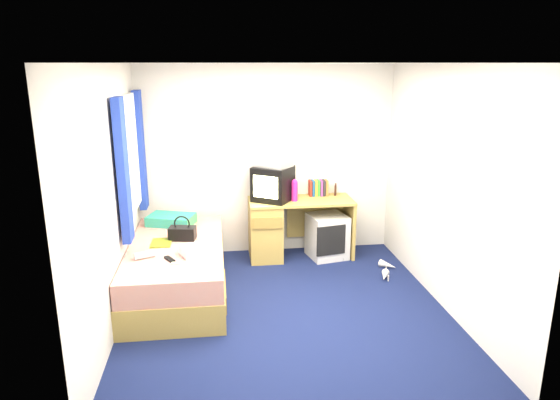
{
  "coord_description": "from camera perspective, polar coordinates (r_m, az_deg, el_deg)",
  "views": [
    {
      "loc": [
        -0.63,
        -4.5,
        2.4
      ],
      "look_at": [
        0.03,
        0.7,
        0.96
      ],
      "focal_mm": 32.0,
      "sensor_mm": 36.0,
      "label": 1
    }
  ],
  "objects": [
    {
      "name": "pillow",
      "position": [
        6.08,
        -12.32,
        -2.22
      ],
      "size": [
        0.61,
        0.48,
        0.12
      ],
      "primitive_type": "cube",
      "rotation": [
        0.0,
        0.0,
        -0.31
      ],
      "color": "#196FA5",
      "rests_on": "bed"
    },
    {
      "name": "aerosol_can",
      "position": [
        6.23,
        1.73,
        0.99
      ],
      "size": [
        0.06,
        0.06,
        0.2
      ],
      "primitive_type": "cylinder",
      "rotation": [
        0.0,
        0.0,
        -0.04
      ],
      "color": "silver",
      "rests_on": "desk"
    },
    {
      "name": "handbag",
      "position": [
        5.54,
        -11.09,
        -3.68
      ],
      "size": [
        0.3,
        0.2,
        0.27
      ],
      "rotation": [
        0.0,
        0.0,
        -0.16
      ],
      "color": "black",
      "rests_on": "bed"
    },
    {
      "name": "room_shell",
      "position": [
        4.65,
        0.68,
        3.62
      ],
      "size": [
        3.4,
        3.4,
        3.4
      ],
      "color": "white",
      "rests_on": "ground"
    },
    {
      "name": "picture_frame",
      "position": [
        6.49,
        6.35,
        1.21
      ],
      "size": [
        0.05,
        0.12,
        0.14
      ],
      "primitive_type": "cube",
      "rotation": [
        0.0,
        0.0,
        -0.29
      ],
      "color": "black",
      "rests_on": "desk"
    },
    {
      "name": "water_bottle",
      "position": [
        5.12,
        -15.21,
        -6.07
      ],
      "size": [
        0.21,
        0.14,
        0.07
      ],
      "primitive_type": "cylinder",
      "rotation": [
        0.0,
        1.57,
        0.41
      ],
      "color": "silver",
      "rests_on": "bed"
    },
    {
      "name": "window_assembly",
      "position": [
        5.57,
        -16.68,
        4.59
      ],
      "size": [
        0.11,
        1.42,
        1.4
      ],
      "color": "silver",
      "rests_on": "room_shell"
    },
    {
      "name": "pink_water_bottle",
      "position": [
        6.15,
        1.68,
        0.99
      ],
      "size": [
        0.09,
        0.09,
        0.24
      ],
      "primitive_type": "cylinder",
      "rotation": [
        0.0,
        0.0,
        0.14
      ],
      "color": "#EC2186",
      "rests_on": "desk"
    },
    {
      "name": "ground",
      "position": [
        5.14,
        0.63,
        -12.43
      ],
      "size": [
        3.4,
        3.4,
        0.0
      ],
      "primitive_type": "plane",
      "color": "#0C1438",
      "rests_on": "ground"
    },
    {
      "name": "desk",
      "position": [
        6.31,
        -0.12,
        -3.03
      ],
      "size": [
        1.3,
        0.55,
        0.75
      ],
      "color": "tan",
      "rests_on": "ground"
    },
    {
      "name": "bed",
      "position": [
        5.53,
        -11.66,
        -7.62
      ],
      "size": [
        1.01,
        2.0,
        0.54
      ],
      "color": "tan",
      "rests_on": "ground"
    },
    {
      "name": "vcr",
      "position": [
        6.1,
        -0.82,
        4.22
      ],
      "size": [
        0.51,
        0.5,
        0.08
      ],
      "primitive_type": "cube",
      "rotation": [
        0.0,
        0.0,
        -0.7
      ],
      "color": "silver",
      "rests_on": "crt_tv"
    },
    {
      "name": "crt_tv",
      "position": [
        6.15,
        -0.83,
        1.89
      ],
      "size": [
        0.58,
        0.57,
        0.43
      ],
      "rotation": [
        0.0,
        0.0,
        -0.57
      ],
      "color": "black",
      "rests_on": "desk"
    },
    {
      "name": "book_row",
      "position": [
        6.43,
        4.39,
        1.39
      ],
      "size": [
        0.24,
        0.13,
        0.2
      ],
      "color": "maroon",
      "rests_on": "desk"
    },
    {
      "name": "storage_cube",
      "position": [
        6.38,
        5.4,
        -4.12
      ],
      "size": [
        0.52,
        0.52,
        0.55
      ],
      "primitive_type": "cube",
      "rotation": [
        0.0,
        0.0,
        0.21
      ],
      "color": "silver",
      "rests_on": "ground"
    },
    {
      "name": "magazine",
      "position": [
        5.48,
        -13.42,
        -4.78
      ],
      "size": [
        0.21,
        0.28,
        0.01
      ],
      "primitive_type": "cube",
      "rotation": [
        0.0,
        0.0,
        -0.01
      ],
      "color": "#C9E519",
      "rests_on": "bed"
    },
    {
      "name": "colour_swatch_fan",
      "position": [
        4.9,
        -11.06,
        -7.13
      ],
      "size": [
        0.23,
        0.09,
        0.01
      ],
      "primitive_type": "cube",
      "rotation": [
        0.0,
        0.0,
        -0.15
      ],
      "color": "yellow",
      "rests_on": "bed"
    },
    {
      "name": "towel",
      "position": [
        5.09,
        -9.57,
        -5.7
      ],
      "size": [
        0.35,
        0.32,
        0.09
      ],
      "primitive_type": "cube",
      "rotation": [
        0.0,
        0.0,
        0.39
      ],
      "color": "white",
      "rests_on": "bed"
    },
    {
      "name": "white_heels",
      "position": [
        6.06,
        12.07,
        -7.88
      ],
      "size": [
        0.34,
        0.53,
        0.09
      ],
      "color": "silver",
      "rests_on": "ground"
    },
    {
      "name": "remote_control",
      "position": [
        5.02,
        -12.51,
        -6.61
      ],
      "size": [
        0.12,
        0.16,
        0.02
      ],
      "primitive_type": "cube",
      "rotation": [
        0.0,
        0.0,
        0.52
      ],
      "color": "black",
      "rests_on": "bed"
    }
  ]
}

